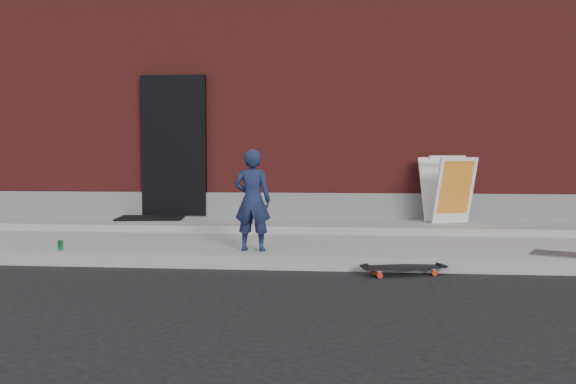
# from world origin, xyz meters

# --- Properties ---
(ground) EXTENTS (80.00, 80.00, 0.00)m
(ground) POSITION_xyz_m (0.00, 0.00, 0.00)
(ground) COLOR black
(ground) RESTS_ON ground
(sidewalk) EXTENTS (20.00, 3.00, 0.15)m
(sidewalk) POSITION_xyz_m (0.00, 1.50, 0.07)
(sidewalk) COLOR gray
(sidewalk) RESTS_ON ground
(apron) EXTENTS (20.00, 1.20, 0.10)m
(apron) POSITION_xyz_m (0.00, 2.40, 0.20)
(apron) COLOR gray
(apron) RESTS_ON sidewalk
(building) EXTENTS (20.00, 8.10, 5.00)m
(building) POSITION_xyz_m (-0.00, 6.99, 2.50)
(building) COLOR maroon
(building) RESTS_ON ground
(child) EXTENTS (0.44, 0.31, 1.15)m
(child) POSITION_xyz_m (-0.92, 0.35, 0.73)
(child) COLOR #172041
(child) RESTS_ON sidewalk
(skateboard) EXTENTS (0.87, 0.44, 0.10)m
(skateboard) POSITION_xyz_m (0.72, -0.12, 0.08)
(skateboard) COLOR red
(skateboard) RESTS_ON ground
(pizza_sign) EXTENTS (0.80, 0.86, 0.99)m
(pizza_sign) POSITION_xyz_m (1.65, 2.57, 0.74)
(pizza_sign) COLOR silver
(pizza_sign) RESTS_ON apron
(soda_can) EXTENTS (0.08, 0.08, 0.11)m
(soda_can) POSITION_xyz_m (-3.11, 0.18, 0.21)
(soda_can) COLOR #1C8D4A
(soda_can) RESTS_ON sidewalk
(doormat) EXTENTS (1.10, 0.94, 0.03)m
(doormat) POSITION_xyz_m (-2.90, 2.70, 0.26)
(doormat) COLOR black
(doormat) RESTS_ON apron
(utility_plate) EXTENTS (0.65, 0.55, 0.02)m
(utility_plate) POSITION_xyz_m (2.44, 0.38, 0.16)
(utility_plate) COLOR #56575C
(utility_plate) RESTS_ON sidewalk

